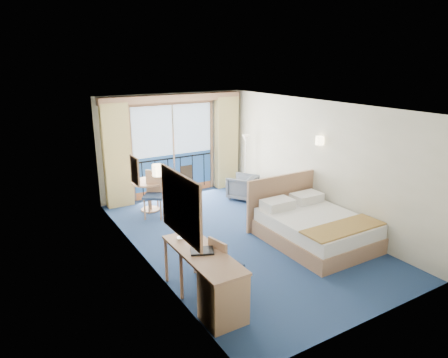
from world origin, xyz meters
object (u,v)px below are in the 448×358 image
floor_lamp (246,149)px  table_chair_a (165,185)px  desk (219,289)px  desk_chair (223,263)px  bed (313,227)px  nightstand (294,203)px  round_table (149,188)px  armchair (243,187)px  table_chair_b (155,191)px

floor_lamp → table_chair_a: floor_lamp is taller
desk → desk_chair: 0.60m
bed → floor_lamp: size_ratio=1.35×
bed → nightstand: 1.44m
desk → round_table: size_ratio=2.08×
desk → round_table: bearing=81.4°
nightstand → floor_lamp: floor_lamp is taller
armchair → desk_chair: bearing=20.1°
armchair → table_chair_a: (-1.99, 0.40, 0.28)m
bed → armchair: (0.21, 2.89, -0.01)m
desk → table_chair_b: bearing=80.8°
desk_chair → table_chair_b: size_ratio=0.87×
floor_lamp → table_chair_b: floor_lamp is taller
round_table → armchair: bearing=-10.6°
bed → floor_lamp: 3.45m
bed → table_chair_b: bed is taller
armchair → bed: bearing=53.2°
bed → armchair: 2.89m
bed → table_chair_a: bed is taller
bed → round_table: size_ratio=2.65×
round_table → desk: bearing=-98.6°
armchair → table_chair_a: size_ratio=0.65×
armchair → floor_lamp: 1.04m
desk → desk_chair: desk_chair is taller
round_table → table_chair_a: (0.40, -0.04, 0.04)m
armchair → table_chair_b: table_chair_b is taller
armchair → round_table: round_table is taller
desk_chair → round_table: desk_chair is taller
floor_lamp → desk: size_ratio=0.94×
armchair → floor_lamp: (0.35, 0.40, 0.90)m
bed → floor_lamp: (0.56, 3.29, 0.89)m
floor_lamp → round_table: 2.81m
bed → nightstand: size_ratio=3.59×
floor_lamp → table_chair_a: (-2.34, 0.00, -0.62)m
round_table → nightstand: bearing=-36.2°
armchair → round_table: bearing=-43.2°
armchair → desk: desk is taller
round_table → table_chair_a: bearing=-6.3°
bed → desk_chair: size_ratio=2.32×
nightstand → desk: 4.23m
nightstand → floor_lamp: (-0.04, 1.98, 0.91)m
desk_chair → bed: bearing=-87.0°
round_table → table_chair_b: (-0.01, -0.41, 0.05)m
floor_lamp → desk: 5.64m
nightstand → bed: bearing=-114.8°
bed → table_chair_b: 3.66m
bed → desk: bed is taller
armchair → round_table: size_ratio=0.84×
desk_chair → table_chair_a: size_ratio=0.89×
desk_chair → table_chair_a: 4.01m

